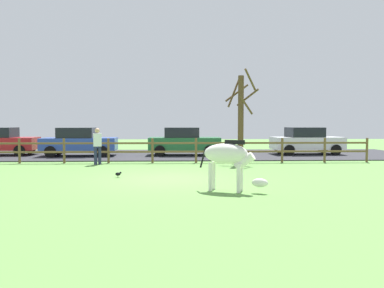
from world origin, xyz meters
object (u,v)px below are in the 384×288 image
Objects in this scene: parked_car_blue at (79,142)px; parked_car_white at (306,141)px; bare_tree at (241,115)px; parked_car_green at (184,141)px; visitor_near_fence at (97,144)px; zebra at (229,158)px; crow_on_grass at (118,174)px.

parked_car_blue is 12.93m from parked_car_white.
bare_tree is 4.89m from parked_car_green.
bare_tree is 1.06× the size of parked_car_green.
bare_tree is at bearing -23.16° from parked_car_blue.
visitor_near_fence is at bearing -132.50° from parked_car_green.
crow_on_grass is at bearing 141.99° from zebra.
bare_tree is 1.05× the size of parked_car_blue.
bare_tree is 6.67m from visitor_near_fence.
visitor_near_fence is (-3.94, -4.30, 0.06)m from parked_car_green.
parked_car_blue is at bearing -177.11° from parked_car_white.
visitor_near_fence reaches higher than zebra.
visitor_near_fence is at bearing -176.67° from bare_tree.
bare_tree is 2.36× the size of zebra.
crow_on_grass is at bearing -66.89° from parked_car_blue.
crow_on_grass is 8.74m from parked_car_blue.
zebra is at bearing -102.03° from bare_tree.
crow_on_grass is at bearing -68.90° from visitor_near_fence.
bare_tree is 6.97m from crow_on_grass.
parked_car_blue reaches higher than crow_on_grass.
zebra is 12.87m from parked_car_white.
parked_car_green is at bearing 74.10° from crow_on_grass.
parked_car_white is at bearing 2.54° from parked_car_green.
bare_tree is 7.40m from zebra.
parked_car_green reaches higher than crow_on_grass.
parked_car_green is at bearing -177.46° from parked_car_white.
crow_on_grass is 0.05× the size of parked_car_green.
crow_on_grass is at bearing -137.61° from parked_car_white.
zebra is 11.09m from parked_car_green.
bare_tree reaches higher than parked_car_green.
parked_car_green is (2.38, 8.35, 0.72)m from crow_on_grass.
parked_car_white reaches higher than zebra.
zebra is at bearing -53.40° from visitor_near_fence.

